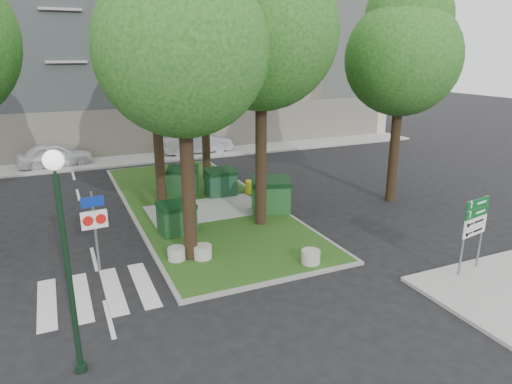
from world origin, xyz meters
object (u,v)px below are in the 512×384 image
dumpster_d (271,195)px  car_silver (197,142)px  street_lamp (64,240)px  car_white (55,155)px  tree_median_far (203,20)px  traffic_sign_pole (94,221)px  dumpster_c (221,182)px  litter_bin (249,187)px  dumpster_b (183,180)px  bollard_mid (202,252)px  directional_sign (474,223)px  dumpster_a (177,218)px  tree_median_mid (154,47)px  bollard_right (311,257)px  tree_median_near_right (263,16)px  bollard_left (177,254)px  tree_street_right (404,47)px  tree_median_near_left (184,32)px

dumpster_d → car_silver: dumpster_d is taller
street_lamp → car_white: (0.01, 20.56, -2.40)m
tree_median_far → traffic_sign_pole: tree_median_far is taller
dumpster_c → litter_bin: 1.43m
tree_median_far → street_lamp: tree_median_far is taller
dumpster_b → bollard_mid: bearing=-77.0°
traffic_sign_pole → bollard_mid: bearing=-16.5°
litter_bin → directional_sign: bearing=-73.7°
dumpster_a → bollard_mid: dumpster_a is taller
tree_median_mid → dumpster_b: 6.35m
dumpster_b → dumpster_c: dumpster_b is taller
tree_median_mid → tree_median_far: bearing=43.2°
dumpster_a → tree_median_mid: bearing=77.3°
bollard_right → car_white: (-7.28, 18.17, 0.40)m
dumpster_c → traffic_sign_pole: bearing=-137.0°
tree_median_near_right → dumpster_c: size_ratio=7.98×
traffic_sign_pole → street_lamp: bearing=-105.1°
car_white → tree_median_near_right: bearing=-159.9°
tree_median_near_right → car_silver: size_ratio=2.38×
dumpster_c → directional_sign: 11.68m
traffic_sign_pole → car_white: (-0.90, 15.67, -0.98)m
tree_median_far → car_white: size_ratio=2.75×
tree_median_far → bollard_left: bearing=-114.2°
dumpster_d → bollard_left: 5.88m
dumpster_d → litter_bin: dumpster_d is taller
bollard_mid → directional_sign: directional_sign is taller
tree_street_right → car_silver: tree_street_right is taller
tree_median_near_right → traffic_sign_pole: bearing=-166.5°
tree_median_far → dumpster_a: tree_median_far is taller
bollard_left → dumpster_d: bearing=31.7°
litter_bin → tree_median_far: bearing=104.1°
dumpster_c → car_white: car_white is taller
tree_street_right → directional_sign: (-2.83, -7.06, -5.27)m
tree_median_mid → traffic_sign_pole: 8.76m
bollard_mid → car_silver: car_silver is taller
traffic_sign_pole → car_silver: bearing=58.1°
street_lamp → car_silver: street_lamp is taller
dumpster_b → dumpster_c: 1.89m
tree_median_near_left → car_silver: tree_median_near_left is taller
tree_street_right → street_lamp: tree_street_right is taller
dumpster_c → tree_median_near_right: bearing=-86.3°
tree_median_near_left → dumpster_c: 9.60m
directional_sign → car_silver: 21.02m
street_lamp → car_white: bearing=90.0°
tree_median_far → dumpster_a: (-3.64, -7.21, -7.59)m
tree_street_right → dumpster_d: (-6.09, 0.58, -6.13)m
bollard_mid → litter_bin: bearing=54.5°
tree_median_near_right → bollard_mid: size_ratio=18.38×
tree_median_near_left → tree_median_mid: 6.53m
car_silver → bollard_left: bearing=159.5°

